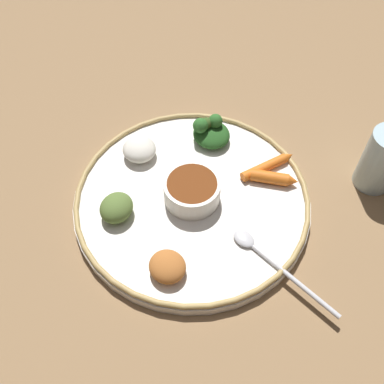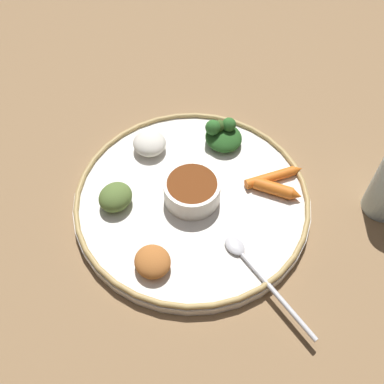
{
  "view_description": "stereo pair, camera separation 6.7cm",
  "coord_description": "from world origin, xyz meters",
  "px_view_note": "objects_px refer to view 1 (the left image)",
  "views": [
    {
      "loc": [
        0.31,
        0.24,
        0.58
      ],
      "look_at": [
        0.0,
        0.0,
        0.03
      ],
      "focal_mm": 42.03,
      "sensor_mm": 36.0,
      "label": 1
    },
    {
      "loc": [
        0.27,
        0.29,
        0.58
      ],
      "look_at": [
        0.0,
        0.0,
        0.03
      ],
      "focal_mm": 42.03,
      "sensor_mm": 36.0,
      "label": 2
    }
  ],
  "objects_px": {
    "drinking_glass": "(380,163)",
    "carrot_near_spoon": "(273,178)",
    "center_bowl": "(192,190)",
    "spoon": "(268,258)",
    "greens_pile": "(210,131)",
    "carrot_outer": "(267,166)"
  },
  "relations": [
    {
      "from": "drinking_glass",
      "to": "carrot_near_spoon",
      "type": "bearing_deg",
      "value": -47.82
    },
    {
      "from": "center_bowl",
      "to": "spoon",
      "type": "relative_size",
      "value": 0.47
    },
    {
      "from": "center_bowl",
      "to": "drinking_glass",
      "type": "height_order",
      "value": "drinking_glass"
    },
    {
      "from": "greens_pile",
      "to": "carrot_near_spoon",
      "type": "bearing_deg",
      "value": 84.04
    },
    {
      "from": "center_bowl",
      "to": "carrot_near_spoon",
      "type": "height_order",
      "value": "center_bowl"
    },
    {
      "from": "center_bowl",
      "to": "carrot_near_spoon",
      "type": "bearing_deg",
      "value": 141.1
    },
    {
      "from": "center_bowl",
      "to": "spoon",
      "type": "xyz_separation_m",
      "value": [
        0.02,
        0.15,
        -0.02
      ]
    },
    {
      "from": "center_bowl",
      "to": "carrot_outer",
      "type": "bearing_deg",
      "value": 152.59
    },
    {
      "from": "center_bowl",
      "to": "spoon",
      "type": "height_order",
      "value": "center_bowl"
    },
    {
      "from": "spoon",
      "to": "drinking_glass",
      "type": "bearing_deg",
      "value": 166.69
    },
    {
      "from": "spoon",
      "to": "carrot_near_spoon",
      "type": "bearing_deg",
      "value": -151.36
    },
    {
      "from": "greens_pile",
      "to": "drinking_glass",
      "type": "distance_m",
      "value": 0.27
    },
    {
      "from": "center_bowl",
      "to": "spoon",
      "type": "distance_m",
      "value": 0.15
    },
    {
      "from": "center_bowl",
      "to": "carrot_outer",
      "type": "distance_m",
      "value": 0.13
    },
    {
      "from": "center_bowl",
      "to": "carrot_outer",
      "type": "xyz_separation_m",
      "value": [
        -0.12,
        0.06,
        -0.01
      ]
    },
    {
      "from": "carrot_outer",
      "to": "drinking_glass",
      "type": "distance_m",
      "value": 0.17
    },
    {
      "from": "center_bowl",
      "to": "greens_pile",
      "type": "xyz_separation_m",
      "value": [
        -0.11,
        -0.05,
        -0.0
      ]
    },
    {
      "from": "greens_pile",
      "to": "carrot_near_spoon",
      "type": "xyz_separation_m",
      "value": [
        0.01,
        0.13,
        -0.01
      ]
    },
    {
      "from": "greens_pile",
      "to": "drinking_glass",
      "type": "height_order",
      "value": "drinking_glass"
    },
    {
      "from": "carrot_near_spoon",
      "to": "center_bowl",
      "type": "bearing_deg",
      "value": -38.9
    },
    {
      "from": "greens_pile",
      "to": "carrot_outer",
      "type": "height_order",
      "value": "greens_pile"
    },
    {
      "from": "center_bowl",
      "to": "carrot_near_spoon",
      "type": "distance_m",
      "value": 0.13
    }
  ]
}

